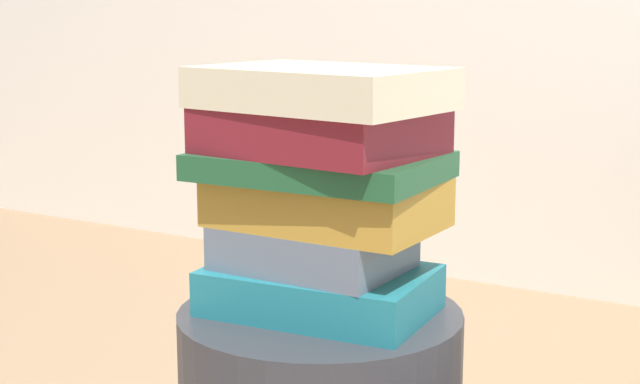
# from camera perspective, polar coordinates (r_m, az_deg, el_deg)

# --- Properties ---
(book_teal) EXTENTS (0.29, 0.20, 0.06)m
(book_teal) POSITION_cam_1_polar(r_m,az_deg,el_deg) (1.21, -0.22, -5.90)
(book_teal) COLOR #1E727F
(book_teal) RESTS_ON side_table
(book_slate) EXTENTS (0.22, 0.16, 0.05)m
(book_slate) POSITION_cam_1_polar(r_m,az_deg,el_deg) (1.19, -0.52, -3.33)
(book_slate) COLOR slate
(book_slate) RESTS_ON book_teal
(book_ochre) EXTENTS (0.27, 0.18, 0.06)m
(book_ochre) POSITION_cam_1_polar(r_m,az_deg,el_deg) (1.18, 0.41, -0.61)
(book_ochre) COLOR #B7842D
(book_ochre) RESTS_ON book_slate
(book_forest) EXTENTS (0.30, 0.21, 0.03)m
(book_forest) POSITION_cam_1_polar(r_m,az_deg,el_deg) (1.17, -0.14, 1.62)
(book_forest) COLOR #1E512D
(book_forest) RESTS_ON book_ochre
(book_maroon) EXTENTS (0.28, 0.23, 0.06)m
(book_maroon) POSITION_cam_1_polar(r_m,az_deg,el_deg) (1.16, -0.25, 3.71)
(book_maroon) COLOR maroon
(book_maroon) RESTS_ON book_forest
(book_cream) EXTENTS (0.30, 0.23, 0.05)m
(book_cream) POSITION_cam_1_polar(r_m,az_deg,el_deg) (1.15, 0.04, 6.26)
(book_cream) COLOR beige
(book_cream) RESTS_ON book_maroon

